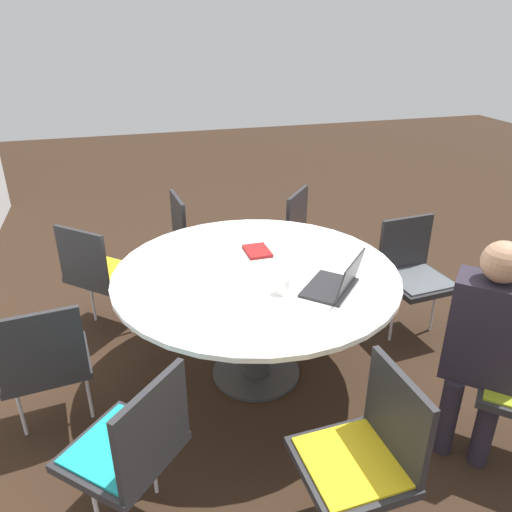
% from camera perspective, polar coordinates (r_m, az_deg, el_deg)
% --- Properties ---
extents(ground_plane, '(16.00, 16.00, 0.00)m').
position_cam_1_polar(ground_plane, '(3.40, 0.00, -13.20)').
color(ground_plane, black).
extents(conference_table, '(1.71, 1.71, 0.76)m').
position_cam_1_polar(conference_table, '(3.05, 0.00, -3.89)').
color(conference_table, '#333333').
rests_on(conference_table, ground_plane).
extents(chair_1, '(0.46, 0.48, 0.86)m').
position_cam_1_polar(chair_1, '(3.72, 17.55, -1.42)').
color(chair_1, '#262628').
rests_on(chair_1, ground_plane).
extents(chair_2, '(0.61, 0.61, 0.86)m').
position_cam_1_polar(chair_2, '(4.15, 6.28, 2.51)').
color(chair_2, '#262628').
rests_on(chair_2, ground_plane).
extents(chair_3, '(0.48, 0.46, 0.86)m').
position_cam_1_polar(chair_3, '(4.13, -7.00, 2.39)').
color(chair_3, '#262628').
rests_on(chair_3, ground_plane).
extents(chair_4, '(0.61, 0.61, 0.86)m').
position_cam_1_polar(chair_4, '(3.71, -17.58, -1.44)').
color(chair_4, '#262628').
rests_on(chair_4, ground_plane).
extents(chair_5, '(0.47, 0.49, 0.86)m').
position_cam_1_polar(chair_5, '(2.88, -23.00, -10.76)').
color(chair_5, '#262628').
rests_on(chair_5, ground_plane).
extents(chair_6, '(0.61, 0.61, 0.86)m').
position_cam_1_polar(chair_6, '(2.28, -13.98, -20.13)').
color(chair_6, '#262628').
rests_on(chair_6, ground_plane).
extents(chair_7, '(0.46, 0.44, 0.86)m').
position_cam_1_polar(chair_7, '(2.25, 12.49, -20.74)').
color(chair_7, '#262628').
rests_on(chair_7, ground_plane).
extents(person_0, '(0.41, 0.41, 1.21)m').
position_cam_1_polar(person_0, '(2.73, 24.77, -8.38)').
color(person_0, '#231E28').
rests_on(person_0, ground_plane).
extents(laptop, '(0.42, 0.42, 0.21)m').
position_cam_1_polar(laptop, '(2.79, 9.31, -3.00)').
color(laptop, '#232326').
rests_on(laptop, conference_table).
extents(spiral_notebook, '(0.21, 0.15, 0.02)m').
position_cam_1_polar(spiral_notebook, '(3.22, 0.15, 0.58)').
color(spiral_notebook, maroon).
rests_on(spiral_notebook, conference_table).
extents(coffee_cup, '(0.08, 0.08, 0.09)m').
position_cam_1_polar(coffee_cup, '(2.73, 3.05, -3.43)').
color(coffee_cup, white).
rests_on(coffee_cup, conference_table).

